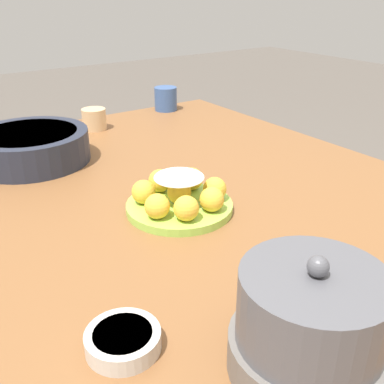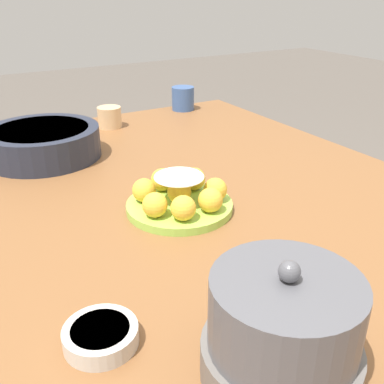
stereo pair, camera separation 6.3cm
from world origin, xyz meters
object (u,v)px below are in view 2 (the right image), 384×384
object	(u,v)px
sauce_bowl	(101,335)
cup_near	(183,98)
serving_bowl	(43,142)
dining_table	(204,243)
cake_plate	(180,197)
cup_far	(110,117)
warming_pot	(283,331)

from	to	relation	value
sauce_bowl	cup_near	distance (m)	1.15
serving_bowl	dining_table	bearing A→B (deg)	-156.59
dining_table	cake_plate	xyz separation A→B (m)	(0.03, 0.04, 0.11)
dining_table	cup_far	xyz separation A→B (m)	(0.63, -0.04, 0.11)
cake_plate	cup_far	bearing A→B (deg)	-7.93
cake_plate	cup_near	distance (m)	0.78
cup_near	cup_far	size ratio (longest dim) A/B	1.11
cup_far	warming_pot	world-z (taller)	warming_pot
cake_plate	cup_near	world-z (taller)	same
dining_table	sauce_bowl	size ratio (longest dim) A/B	16.09
serving_bowl	warming_pot	bearing A→B (deg)	-176.10
cup_far	cake_plate	bearing A→B (deg)	172.07
warming_pot	serving_bowl	bearing A→B (deg)	3.90
cake_plate	sauce_bowl	distance (m)	0.38
cup_near	warming_pot	distance (m)	1.20
cup_near	sauce_bowl	bearing A→B (deg)	145.55
dining_table	cake_plate	distance (m)	0.12
sauce_bowl	cup_far	size ratio (longest dim) A/B	1.30
dining_table	serving_bowl	distance (m)	0.52
dining_table	cup_near	bearing A→B (deg)	-26.14
dining_table	sauce_bowl	xyz separation A→B (m)	(-0.25, 0.31, 0.09)
serving_bowl	cup_near	world-z (taller)	cup_near
sauce_bowl	cup_far	distance (m)	0.95
dining_table	warming_pot	bearing A→B (deg)	160.07
serving_bowl	cup_near	size ratio (longest dim) A/B	3.59
cake_plate	warming_pot	xyz separation A→B (m)	(-0.42, 0.10, 0.03)
warming_pot	cake_plate	bearing A→B (deg)	-13.54
cake_plate	sauce_bowl	xyz separation A→B (m)	(-0.27, 0.26, -0.02)
cup_far	serving_bowl	bearing A→B (deg)	124.22
serving_bowl	cup_far	world-z (taller)	serving_bowl
cup_near	cup_far	xyz separation A→B (m)	(-0.07, 0.30, -0.01)
cake_plate	cup_far	xyz separation A→B (m)	(0.61, -0.08, 0.00)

